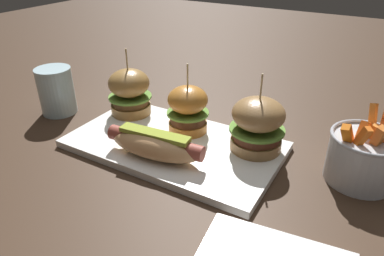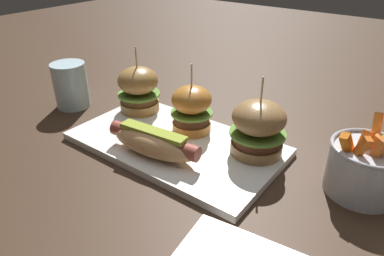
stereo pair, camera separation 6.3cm
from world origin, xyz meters
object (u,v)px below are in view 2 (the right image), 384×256
Objects in this scene: slider_right at (258,128)px; fries_bucket at (365,168)px; platter_main at (175,144)px; hot_dog at (156,143)px; slider_center at (192,109)px; slider_left at (139,89)px; water_glass at (70,85)px.

fries_bucket is at bearing 5.27° from slider_right.
platter_main is at bearing -167.33° from fries_bucket.
slider_center reaches higher than hot_dog.
slider_left is 0.15m from slider_center.
slider_left is (-0.15, 0.06, 0.06)m from platter_main.
hot_dog is 0.18m from slider_right.
fries_bucket is 0.63m from water_glass.
slider_right is at bearing 21.28° from platter_main.
fries_bucket reaches higher than platter_main.
platter_main is 0.16m from slider_right.
slider_center is at bearing 91.37° from hot_dog.
slider_center is 1.02× the size of fries_bucket.
slider_left reaches higher than slider_center.
slider_center is 0.32m from fries_bucket.
fries_bucket is (0.46, 0.01, -0.02)m from slider_left.
water_glass is (-0.16, -0.06, -0.01)m from slider_left.
platter_main is at bearing -21.18° from slider_left.
slider_center reaches higher than platter_main.
slider_right is at bearing -174.73° from fries_bucket.
platter_main is 0.17m from slider_left.
slider_right reaches higher than water_glass.
water_glass reaches higher than platter_main.
platter_main is 2.90× the size of fries_bucket.
slider_right reaches higher than fries_bucket.
water_glass is (-0.45, -0.06, -0.01)m from slider_right.
slider_left is (-0.15, 0.12, 0.02)m from hot_dog.
platter_main is 2.17× the size of hot_dog.
slider_left is 1.04× the size of slider_center.
slider_left is at bearing 19.83° from water_glass.
slider_left is at bearing 177.89° from slider_center.
hot_dog is 1.74× the size of water_glass.
fries_bucket is (0.32, 0.07, 0.04)m from platter_main.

